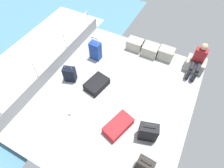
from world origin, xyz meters
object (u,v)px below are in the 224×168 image
(suitcase_2, at_px, (118,126))
(suitcase_5, at_px, (148,132))
(cargo_crate_3, at_px, (195,64))
(suitcase_4, at_px, (70,74))
(paper_cup, at_px, (70,113))
(cargo_crate_0, at_px, (135,44))
(suitcase_3, at_px, (95,51))
(cargo_crate_1, at_px, (150,50))
(suitcase_1, at_px, (97,84))
(cargo_crate_2, at_px, (166,54))
(passenger_seated, at_px, (198,60))
(suitcase_0, at_px, (145,165))

(suitcase_2, height_order, suitcase_5, suitcase_5)
(cargo_crate_3, height_order, suitcase_4, suitcase_4)
(paper_cup, bearing_deg, cargo_crate_0, 80.86)
(cargo_crate_3, relative_size, suitcase_4, 0.99)
(cargo_crate_3, xyz_separation_m, suitcase_3, (-3.13, -1.05, 0.13))
(cargo_crate_1, relative_size, suitcase_4, 0.89)
(cargo_crate_3, relative_size, suitcase_1, 0.80)
(cargo_crate_1, distance_m, cargo_crate_3, 1.53)
(suitcase_3, relative_size, suitcase_5, 1.23)
(cargo_crate_0, distance_m, cargo_crate_1, 0.60)
(cargo_crate_1, distance_m, cargo_crate_2, 0.55)
(suitcase_4, bearing_deg, passenger_seated, 31.73)
(cargo_crate_0, height_order, suitcase_5, suitcase_5)
(suitcase_4, bearing_deg, cargo_crate_3, 33.95)
(suitcase_1, distance_m, paper_cup, 1.19)
(passenger_seated, xyz_separation_m, suitcase_2, (-1.29, -2.86, -0.45))
(suitcase_2, bearing_deg, paper_cup, -169.65)
(suitcase_1, height_order, suitcase_3, suitcase_3)
(suitcase_3, relative_size, suitcase_4, 1.36)
(suitcase_5, height_order, paper_cup, suitcase_5)
(passenger_seated, distance_m, paper_cup, 4.13)
(cargo_crate_0, relative_size, suitcase_3, 0.67)
(suitcase_5, distance_m, paper_cup, 2.16)
(suitcase_3, distance_m, paper_cup, 2.31)
(passenger_seated, xyz_separation_m, paper_cup, (-2.66, -3.11, -0.53))
(cargo_crate_1, height_order, suitcase_4, suitcase_4)
(cargo_crate_2, bearing_deg, suitcase_1, -124.58)
(cargo_crate_2, distance_m, suitcase_4, 3.29)
(suitcase_5, bearing_deg, cargo_crate_3, 79.47)
(suitcase_1, xyz_separation_m, paper_cup, (-0.18, -1.17, -0.07))
(cargo_crate_1, height_order, suitcase_5, suitcase_5)
(cargo_crate_1, bearing_deg, paper_cup, -108.94)
(cargo_crate_3, bearing_deg, suitcase_0, -95.19)
(cargo_crate_2, xyz_separation_m, paper_cup, (-1.67, -3.33, -0.16))
(passenger_seated, distance_m, suitcase_0, 3.52)
(suitcase_0, xyz_separation_m, suitcase_2, (-0.96, 0.63, -0.15))
(cargo_crate_0, relative_size, cargo_crate_2, 1.08)
(cargo_crate_2, height_order, cargo_crate_3, cargo_crate_2)
(suitcase_1, bearing_deg, suitcase_2, -37.95)
(suitcase_1, distance_m, suitcase_4, 0.89)
(suitcase_4, relative_size, paper_cup, 6.39)
(cargo_crate_0, xyz_separation_m, cargo_crate_3, (2.13, -0.01, 0.01))
(cargo_crate_0, relative_size, paper_cup, 5.79)
(suitcase_5, relative_size, paper_cup, 7.08)
(suitcase_1, bearing_deg, cargo_crate_3, 40.55)
(suitcase_4, bearing_deg, cargo_crate_1, 51.09)
(suitcase_1, distance_m, suitcase_3, 1.27)
(suitcase_1, relative_size, suitcase_2, 0.90)
(passenger_seated, bearing_deg, suitcase_4, -148.27)
(cargo_crate_1, height_order, passenger_seated, passenger_seated)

